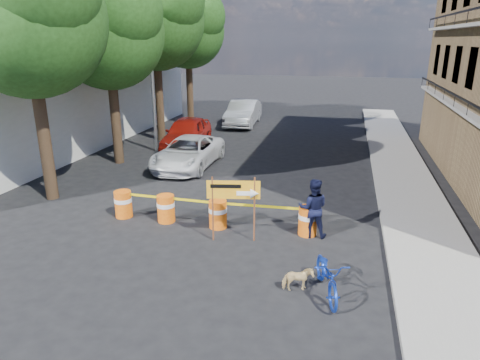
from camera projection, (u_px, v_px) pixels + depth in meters
The scene contains 19 objects.
ground at pixel (210, 241), 12.64m from camera, with size 120.00×120.00×0.00m, color black.
sidewalk_east at pixel (407, 189), 16.73m from camera, with size 2.40×40.00×0.15m, color gray.
white_building at pixel (41, 89), 23.87m from camera, with size 8.00×22.00×6.00m, color silver.
tree_near at pixel (28, 17), 14.02m from camera, with size 5.46×5.20×9.15m.
tree_mid_a at pixel (109, 31), 18.74m from camera, with size 5.25×5.00×8.68m.
tree_mid_b at pixel (156, 19), 23.12m from camera, with size 5.67×5.40×9.62m.
tree_far at pixel (189, 30), 27.89m from camera, with size 5.04×4.80×8.84m.
streetlamp at pixel (152, 66), 21.37m from camera, with size 1.25×0.18×8.00m.
barrel_far_left at pixel (123, 203), 14.21m from camera, with size 0.58×0.58×0.90m.
barrel_mid_left at pixel (166, 208), 13.83m from camera, with size 0.58×0.58×0.90m.
barrel_mid_right at pixel (218, 213), 13.40m from camera, with size 0.58×0.58×0.90m.
barrel_far_right at pixel (308, 220), 12.90m from camera, with size 0.58×0.58×0.90m.
detour_sign at pixel (241, 195), 12.20m from camera, with size 1.51×0.44×1.97m.
pedestrian at pixel (313, 208), 12.67m from camera, with size 0.88×0.69×1.81m, color black.
bicycle at pixel (329, 257), 9.70m from camera, with size 0.67×1.01×1.93m, color #1536B1.
dog at pixel (298, 279), 10.04m from camera, with size 0.32×0.71×0.60m, color #DABD7D.
suv_white at pixel (188, 152), 19.73m from camera, with size 2.28×4.95×1.38m, color white.
sedan_red at pixel (187, 133), 23.01m from camera, with size 1.99×4.94×1.68m, color #9D150D.
sedan_silver at pixel (243, 113), 29.32m from camera, with size 1.80×5.16×1.70m, color silver.
Camera 1 is at (3.62, -10.88, 5.67)m, focal length 32.00 mm.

